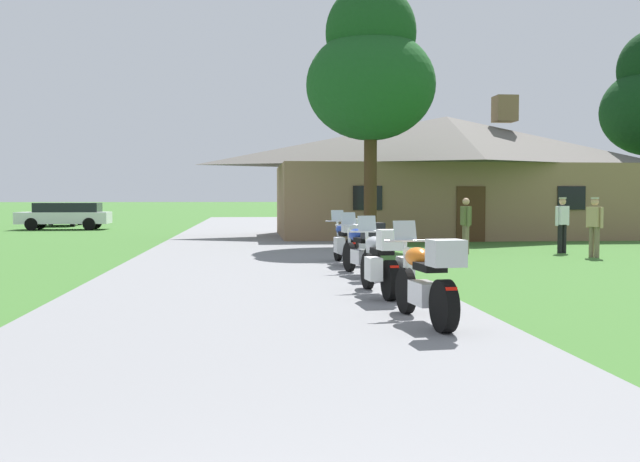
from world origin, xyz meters
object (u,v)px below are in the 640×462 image
object	(u,v)px
motorcycle_silver_second_in_row	(382,263)
parked_white_sedan_far_left	(61,215)
motorcycle_orange_nearest_to_camera	(428,281)
tree_by_lodge_front	(371,70)
bystander_olive_shirt_near_lodge	(466,223)
bystander_tan_shirt_by_tree	(595,224)
motorcycle_blue_farthest_in_row	(346,242)
parked_white_suv_far_left	(65,215)
bystander_white_shirt_beside_signpost	(562,222)
motorcycle_blue_third_in_row	(362,249)

from	to	relation	value
motorcycle_silver_second_in_row	parked_white_sedan_far_left	size ratio (longest dim) A/B	0.48
motorcycle_orange_nearest_to_camera	tree_by_lodge_front	bearing A→B (deg)	77.09
motorcycle_orange_nearest_to_camera	tree_by_lodge_front	xyz separation A→B (m)	(1.86, 15.27, 5.36)
motorcycle_orange_nearest_to_camera	motorcycle_silver_second_in_row	world-z (taller)	same
bystander_olive_shirt_near_lodge	bystander_tan_shirt_by_tree	bearing A→B (deg)	-119.24
motorcycle_blue_farthest_in_row	bystander_olive_shirt_near_lodge	bearing A→B (deg)	36.43
bystander_tan_shirt_by_tree	parked_white_suv_far_left	bearing A→B (deg)	18.24
bystander_white_shirt_beside_signpost	parked_white_sedan_far_left	size ratio (longest dim) A/B	0.39
motorcycle_orange_nearest_to_camera	motorcycle_blue_farthest_in_row	world-z (taller)	same
bystander_tan_shirt_by_tree	bystander_olive_shirt_near_lodge	bearing A→B (deg)	37.44
parked_white_sedan_far_left	bystander_olive_shirt_near_lodge	bearing A→B (deg)	-56.91
bystander_olive_shirt_near_lodge	tree_by_lodge_front	xyz separation A→B (m)	(-2.30, 3.41, 5.04)
motorcycle_silver_second_in_row	tree_by_lodge_front	distance (m)	13.89
motorcycle_blue_third_in_row	bystander_tan_shirt_by_tree	size ratio (longest dim) A/B	1.23
bystander_white_shirt_beside_signpost	motorcycle_orange_nearest_to_camera	bearing A→B (deg)	-144.70
parked_white_sedan_far_left	bystander_tan_shirt_by_tree	bearing A→B (deg)	-54.05
motorcycle_silver_second_in_row	parked_white_sedan_far_left	world-z (taller)	motorcycle_silver_second_in_row
motorcycle_blue_third_in_row	bystander_white_shirt_beside_signpost	xyz separation A→B (m)	(7.09, 6.21, 0.33)
motorcycle_orange_nearest_to_camera	tree_by_lodge_front	world-z (taller)	tree_by_lodge_front
motorcycle_blue_farthest_in_row	motorcycle_orange_nearest_to_camera	bearing A→B (deg)	-95.43
bystander_white_shirt_beside_signpost	motorcycle_silver_second_in_row	bearing A→B (deg)	-151.65
motorcycle_blue_farthest_in_row	bystander_white_shirt_beside_signpost	distance (m)	7.97
motorcycle_silver_second_in_row	bystander_olive_shirt_near_lodge	xyz separation A→B (m)	(4.25, 9.25, 0.32)
motorcycle_blue_third_in_row	motorcycle_silver_second_in_row	bearing A→B (deg)	-103.25
parked_white_suv_far_left	parked_white_sedan_far_left	bearing A→B (deg)	15.22
motorcycle_orange_nearest_to_camera	motorcycle_blue_farthest_in_row	xyz separation A→B (m)	(0.08, 8.28, -0.01)
motorcycle_orange_nearest_to_camera	bystander_olive_shirt_near_lodge	xyz separation A→B (m)	(4.15, 11.86, 0.31)
tree_by_lodge_front	parked_white_sedan_far_left	xyz separation A→B (m)	(-15.14, 19.40, -5.33)
tree_by_lodge_front	parked_white_suv_far_left	distance (m)	20.53
motorcycle_silver_second_in_row	parked_white_suv_far_left	size ratio (longest dim) A/B	0.45
bystander_tan_shirt_by_tree	parked_white_suv_far_left	size ratio (longest dim) A/B	0.36
bystander_white_shirt_beside_signpost	bystander_tan_shirt_by_tree	world-z (taller)	same
motorcycle_blue_farthest_in_row	bystander_olive_shirt_near_lodge	world-z (taller)	bystander_olive_shirt_near_lodge
bystander_tan_shirt_by_tree	motorcycle_orange_nearest_to_camera	bearing A→B (deg)	117.96
motorcycle_orange_nearest_to_camera	bystander_olive_shirt_near_lodge	size ratio (longest dim) A/B	1.25
motorcycle_blue_third_in_row	parked_white_sedan_far_left	distance (m)	31.89
bystander_tan_shirt_by_tree	parked_white_suv_far_left	xyz separation A→B (m)	(-19.18, 19.39, -0.17)
bystander_olive_shirt_near_lodge	parked_white_sedan_far_left	bearing A→B (deg)	34.27
motorcycle_blue_third_in_row	parked_white_sedan_far_left	size ratio (longest dim) A/B	0.48
bystander_white_shirt_beside_signpost	parked_white_sedan_far_left	distance (m)	30.59
bystander_tan_shirt_by_tree	tree_by_lodge_front	world-z (taller)	tree_by_lodge_front
tree_by_lodge_front	bystander_tan_shirt_by_tree	bearing A→B (deg)	-42.15
motorcycle_blue_farthest_in_row	bystander_white_shirt_beside_signpost	size ratio (longest dim) A/B	1.24
motorcycle_orange_nearest_to_camera	parked_white_suv_far_left	world-z (taller)	parked_white_suv_far_left
bystander_olive_shirt_near_lodge	parked_white_suv_far_left	distance (m)	23.93
motorcycle_blue_third_in_row	bystander_tan_shirt_by_tree	distance (m)	8.62
motorcycle_blue_farthest_in_row	bystander_white_shirt_beside_signpost	bearing A→B (deg)	22.30
motorcycle_blue_farthest_in_row	tree_by_lodge_front	xyz separation A→B (m)	(1.78, 7.00, 5.37)
bystander_olive_shirt_near_lodge	tree_by_lodge_front	distance (m)	6.51
bystander_olive_shirt_near_lodge	parked_white_suv_far_left	size ratio (longest dim) A/B	0.36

